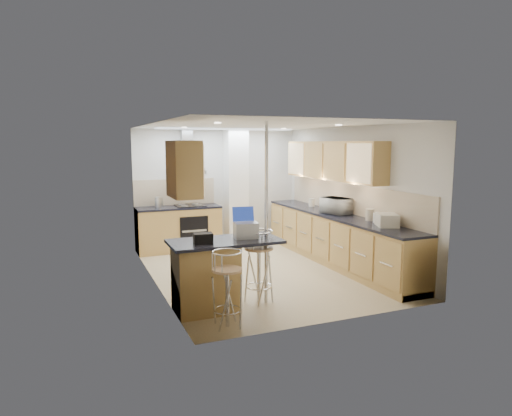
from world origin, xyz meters
name	(u,v)px	position (x,y,z in m)	size (l,w,h in m)	color
ground	(261,271)	(0.00, 0.00, 0.00)	(4.80, 4.80, 0.00)	tan
room_shell	(269,181)	(0.32, 0.38, 1.54)	(3.64, 4.84, 2.51)	silver
right_counter	(335,239)	(1.50, 0.00, 0.46)	(0.63, 4.40, 0.92)	tan
back_counter	(179,228)	(-0.95, 2.10, 0.46)	(1.70, 0.63, 0.92)	tan
peninsula	(225,274)	(-1.12, -1.45, 0.48)	(1.47, 0.72, 0.94)	tan
microwave	(336,206)	(1.52, 0.03, 1.07)	(0.53, 0.36, 0.29)	white
laptop	(246,230)	(-0.82, -1.44, 1.05)	(0.31, 0.23, 0.21)	#989CA0
bag	(203,238)	(-1.44, -1.53, 1.01)	(0.24, 0.17, 0.13)	black
bar_stool_near	(227,289)	(-1.30, -2.04, 0.47)	(0.39, 0.39, 0.95)	tan
bar_stool_end	(259,266)	(-0.62, -1.41, 0.52)	(0.42, 0.42, 1.03)	tan
jar_a	(312,203)	(1.58, 1.06, 1.00)	(0.12, 0.12, 0.16)	beige
jar_b	(329,206)	(1.65, 0.48, 1.00)	(0.11, 0.11, 0.17)	beige
jar_c	(370,215)	(1.64, -0.82, 1.02)	(0.14, 0.14, 0.20)	beige
jar_d	(376,218)	(1.62, -1.02, 1.00)	(0.10, 0.10, 0.15)	white
bread_bin	(387,220)	(1.57, -1.36, 1.02)	(0.30, 0.38, 0.20)	beige
kettle	(159,202)	(-1.34, 2.15, 1.02)	(0.16, 0.16, 0.21)	#ACAFB1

